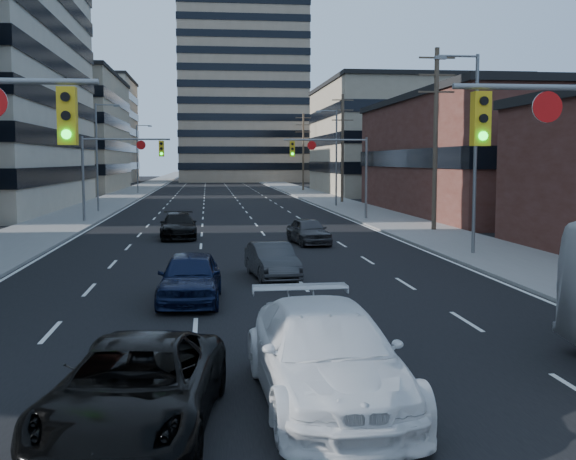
% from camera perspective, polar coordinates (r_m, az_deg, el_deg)
% --- Properties ---
extents(road_surface, '(18.00, 300.00, 0.02)m').
position_cam_1_polar(road_surface, '(136.38, -5.80, 3.65)').
color(road_surface, black).
rests_on(road_surface, ground).
extents(sidewalk_left, '(5.00, 300.00, 0.15)m').
position_cam_1_polar(sidewalk_left, '(136.74, -10.63, 3.62)').
color(sidewalk_left, slate).
rests_on(sidewalk_left, ground).
extents(sidewalk_right, '(5.00, 300.00, 0.15)m').
position_cam_1_polar(sidewalk_right, '(136.98, -0.97, 3.71)').
color(sidewalk_right, slate).
rests_on(sidewalk_right, ground).
extents(office_left_far, '(20.00, 30.00, 16.00)m').
position_cam_1_polar(office_left_far, '(108.73, -18.51, 7.15)').
color(office_left_far, gray).
rests_on(office_left_far, ground).
extents(storefront_right_mid, '(20.00, 30.00, 9.00)m').
position_cam_1_polar(storefront_right_mid, '(61.79, 18.01, 5.40)').
color(storefront_right_mid, '#472119').
rests_on(storefront_right_mid, ground).
extents(office_right_far, '(22.00, 28.00, 14.00)m').
position_cam_1_polar(office_right_far, '(97.98, 9.34, 6.99)').
color(office_right_far, gray).
rests_on(office_right_far, ground).
extents(apartment_tower, '(26.00, 26.00, 58.00)m').
position_cam_1_polar(apartment_tower, '(158.42, -3.74, 14.44)').
color(apartment_tower, gray).
rests_on(apartment_tower, ground).
extents(bg_block_left, '(24.00, 24.00, 20.00)m').
position_cam_1_polar(bg_block_left, '(148.80, -16.82, 7.44)').
color(bg_block_left, '#ADA089').
rests_on(bg_block_left, ground).
extents(bg_block_right, '(22.00, 22.00, 12.00)m').
position_cam_1_polar(bg_block_right, '(140.36, 7.43, 6.13)').
color(bg_block_right, gray).
rests_on(bg_block_right, ground).
extents(signal_far_left, '(6.09, 0.33, 6.00)m').
position_cam_1_polar(signal_far_left, '(51.68, -13.38, 5.34)').
color(signal_far_left, slate).
rests_on(signal_far_left, ground).
extents(signal_far_right, '(6.09, 0.33, 6.00)m').
position_cam_1_polar(signal_far_right, '(52.11, 3.72, 5.47)').
color(signal_far_right, slate).
rests_on(signal_far_right, ground).
extents(utility_pole_block, '(2.20, 0.28, 11.00)m').
position_cam_1_polar(utility_pole_block, '(44.48, 11.58, 7.28)').
color(utility_pole_block, '#4C3D2D').
rests_on(utility_pole_block, ground).
extents(utility_pole_midblock, '(2.20, 0.28, 11.00)m').
position_cam_1_polar(utility_pole_midblock, '(73.60, 4.32, 6.62)').
color(utility_pole_midblock, '#4C3D2D').
rests_on(utility_pole_midblock, ground).
extents(utility_pole_distant, '(2.20, 0.28, 11.00)m').
position_cam_1_polar(utility_pole_distant, '(103.22, 1.21, 6.30)').
color(utility_pole_distant, '#4C3D2D').
rests_on(utility_pole_distant, ground).
extents(streetlight_left_mid, '(2.03, 0.22, 9.00)m').
position_cam_1_polar(streetlight_left_mid, '(61.95, -14.73, 6.00)').
color(streetlight_left_mid, slate).
rests_on(streetlight_left_mid, ground).
extents(streetlight_left_far, '(2.03, 0.22, 9.00)m').
position_cam_1_polar(streetlight_left_far, '(96.72, -11.73, 5.81)').
color(streetlight_left_far, slate).
rests_on(streetlight_left_far, ground).
extents(streetlight_right_near, '(2.03, 0.22, 9.00)m').
position_cam_1_polar(streetlight_right_near, '(33.46, 14.34, 6.60)').
color(streetlight_right_near, slate).
rests_on(streetlight_right_near, ground).
extents(streetlight_right_far, '(2.03, 0.22, 9.00)m').
position_cam_1_polar(streetlight_right_far, '(67.35, 3.71, 6.11)').
color(streetlight_right_far, slate).
rests_on(streetlight_right_far, ground).
extents(black_pickup, '(3.05, 5.53, 1.47)m').
position_cam_1_polar(black_pickup, '(11.84, -11.95, -12.16)').
color(black_pickup, black).
rests_on(black_pickup, ground).
extents(white_van, '(2.65, 6.05, 1.73)m').
position_cam_1_polar(white_van, '(12.94, 3.04, -9.90)').
color(white_van, silver).
rests_on(white_van, ground).
extents(sedan_blue, '(2.02, 4.62, 1.55)m').
position_cam_1_polar(sedan_blue, '(22.14, -7.74, -3.73)').
color(sedan_blue, black).
rests_on(sedan_blue, ground).
extents(sedan_grey_center, '(1.86, 4.11, 1.31)m').
position_cam_1_polar(sedan_grey_center, '(26.42, -1.27, -2.45)').
color(sedan_grey_center, '#2F2F31').
rests_on(sedan_grey_center, ground).
extents(sedan_black_far, '(2.15, 4.93, 1.41)m').
position_cam_1_polar(sedan_black_far, '(40.52, -8.65, 0.33)').
color(sedan_black_far, black).
rests_on(sedan_black_far, ground).
extents(sedan_grey_right, '(2.17, 4.25, 1.38)m').
position_cam_1_polar(sedan_grey_right, '(37.22, 1.63, -0.08)').
color(sedan_grey_right, '#39393B').
rests_on(sedan_grey_right, ground).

